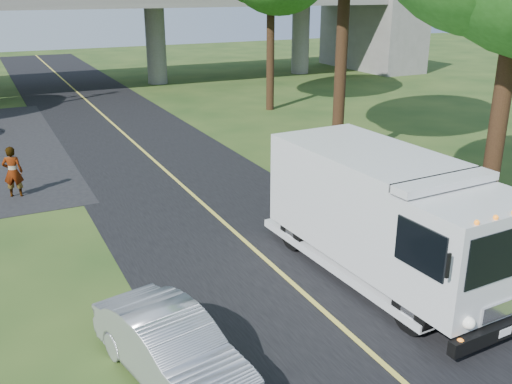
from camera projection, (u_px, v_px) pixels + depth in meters
ground at (328, 316)px, 12.24m from camera, size 120.00×120.00×0.00m
road at (177, 181)px, 20.68m from camera, size 7.00×90.00×0.02m
lane_line at (177, 181)px, 20.67m from camera, size 0.12×90.00×0.01m
overpass at (66, 21)px, 37.71m from camera, size 54.00×10.00×7.30m
step_van at (386, 213)px, 13.45m from camera, size 2.93×7.23×2.99m
silver_sedan at (172, 348)px, 10.11m from camera, size 2.14×4.02×1.26m
pedestrian at (13, 172)px, 18.92m from camera, size 0.72×0.57×1.75m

